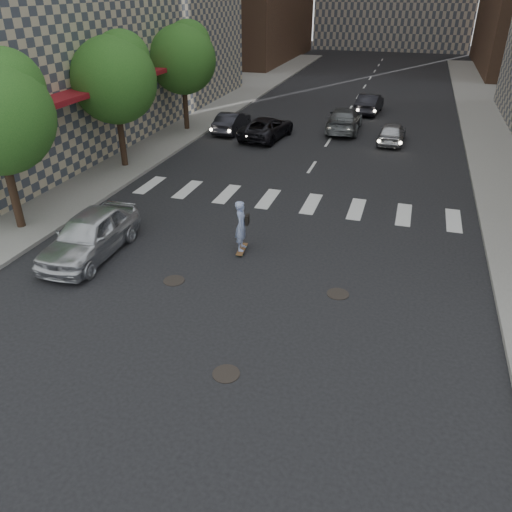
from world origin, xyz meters
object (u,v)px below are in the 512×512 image
at_px(skateboarder, 242,226).
at_px(silver_sedan, 90,235).
at_px(traffic_car_b, 344,120).
at_px(tree_b, 116,76).
at_px(traffic_car_e, 369,103).
at_px(tree_c, 184,56).
at_px(traffic_car_a, 232,122).
at_px(traffic_car_d, 392,133).
at_px(traffic_car_c, 267,128).

distance_m(skateboarder, silver_sedan, 5.39).
relative_size(skateboarder, traffic_car_b, 0.38).
relative_size(skateboarder, silver_sedan, 0.42).
distance_m(tree_b, skateboarder, 12.10).
bearing_deg(traffic_car_e, skateboarder, 89.50).
height_order(silver_sedan, traffic_car_e, silver_sedan).
distance_m(tree_c, traffic_car_a, 4.98).
distance_m(traffic_car_b, traffic_car_e, 5.91).
bearing_deg(silver_sedan, traffic_car_a, 91.39).
distance_m(silver_sedan, traffic_car_d, 20.26).
relative_size(tree_c, silver_sedan, 1.40).
height_order(tree_c, traffic_car_a, tree_c).
relative_size(traffic_car_a, traffic_car_d, 1.06).
bearing_deg(traffic_car_d, silver_sedan, 64.69).
distance_m(silver_sedan, traffic_car_c, 16.85).
height_order(tree_b, traffic_car_a, tree_b).
xyz_separation_m(tree_b, traffic_car_b, (9.95, 10.86, -3.90)).
bearing_deg(traffic_car_a, traffic_car_c, 163.32).
xyz_separation_m(silver_sedan, traffic_car_d, (9.30, 18.00, -0.16)).
xyz_separation_m(traffic_car_a, traffic_car_d, (10.21, 0.45, -0.01)).
bearing_deg(traffic_car_d, traffic_car_b, -29.88).
relative_size(tree_b, tree_c, 1.00).
bearing_deg(tree_b, traffic_car_d, 33.94).
bearing_deg(traffic_car_d, tree_c, 5.76).
xyz_separation_m(tree_b, skateboarder, (8.94, -7.31, -3.61)).
distance_m(tree_b, traffic_car_c, 10.24).
relative_size(tree_b, traffic_car_c, 1.38).
bearing_deg(tree_b, tree_c, 90.00).
distance_m(tree_c, skateboarder, 18.10).
bearing_deg(traffic_car_c, silver_sedan, 92.18).
relative_size(traffic_car_c, traffic_car_d, 1.27).
height_order(traffic_car_a, traffic_car_b, traffic_car_b).
bearing_deg(traffic_car_b, silver_sedan, 70.77).
bearing_deg(tree_b, traffic_car_c, 53.89).
xyz_separation_m(tree_c, traffic_car_e, (10.99, 8.68, -3.93)).
relative_size(traffic_car_d, traffic_car_e, 0.87).
bearing_deg(traffic_car_b, tree_b, 45.19).
distance_m(traffic_car_d, traffic_car_e, 8.12).
height_order(traffic_car_c, traffic_car_e, traffic_car_e).
xyz_separation_m(traffic_car_c, traffic_car_e, (5.43, 9.06, 0.05)).
relative_size(tree_c, traffic_car_b, 1.29).
xyz_separation_m(tree_c, skateboarder, (8.94, -15.31, -3.61)).
height_order(skateboarder, traffic_car_d, skateboarder).
height_order(tree_b, traffic_car_e, tree_b).
distance_m(tree_c, silver_sedan, 17.98).
distance_m(tree_b, traffic_car_e, 20.36).
relative_size(traffic_car_a, traffic_car_b, 0.77).
height_order(traffic_car_b, traffic_car_c, traffic_car_b).
distance_m(tree_c, traffic_car_c, 6.85).
relative_size(tree_c, skateboarder, 3.34).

